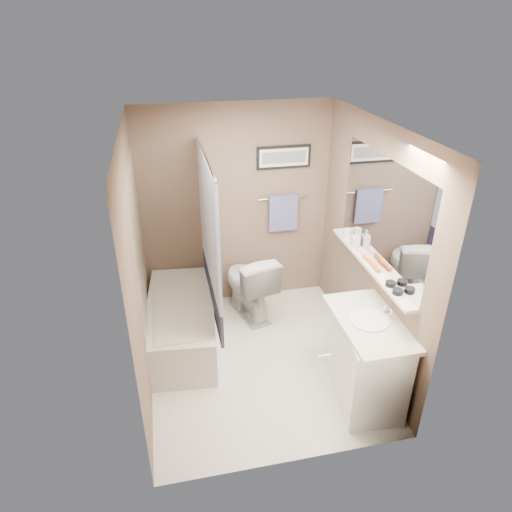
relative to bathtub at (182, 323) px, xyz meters
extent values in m
plane|color=silver|center=(0.75, -0.47, -0.25)|extent=(2.50, 2.50, 0.00)
cube|color=white|center=(0.75, -0.47, 2.13)|extent=(2.20, 2.50, 0.04)
cube|color=brown|center=(0.75, 0.76, 0.95)|extent=(2.20, 0.04, 2.40)
cube|color=brown|center=(0.75, -1.70, 0.95)|extent=(2.20, 0.04, 2.40)
cube|color=brown|center=(-0.33, -0.47, 0.95)|extent=(0.04, 2.50, 2.40)
cube|color=brown|center=(1.83, -0.47, 0.95)|extent=(0.04, 2.50, 2.40)
cube|color=tan|center=(-0.34, 0.03, 0.75)|extent=(0.02, 1.55, 2.00)
cylinder|color=silver|center=(0.35, 0.03, 1.80)|extent=(0.02, 1.55, 0.02)
cube|color=white|center=(0.35, 0.03, 1.15)|extent=(0.03, 1.45, 1.28)
cube|color=#242744|center=(0.35, 0.03, 0.33)|extent=(0.03, 1.45, 0.36)
cube|color=silver|center=(1.84, -0.62, 1.37)|extent=(0.02, 1.60, 1.00)
cube|color=silver|center=(1.79, -0.62, 0.85)|extent=(0.12, 1.60, 0.03)
cylinder|color=silver|center=(1.30, 0.74, 1.05)|extent=(0.60, 0.02, 0.02)
cube|color=#8791C5|center=(1.30, 0.72, 0.87)|extent=(0.34, 0.05, 0.44)
cube|color=black|center=(1.30, 0.76, 1.53)|extent=(0.62, 0.02, 0.26)
cube|color=white|center=(1.30, 0.75, 1.53)|extent=(0.56, 0.00, 0.20)
cube|color=#595959|center=(1.30, 0.74, 1.53)|extent=(0.50, 0.00, 0.13)
cube|color=silver|center=(1.30, -1.71, 0.75)|extent=(0.80, 0.02, 2.00)
cylinder|color=silver|center=(0.97, -1.66, 0.75)|extent=(0.10, 0.02, 0.02)
cube|color=silver|center=(0.00, 0.00, 0.00)|extent=(0.84, 1.56, 0.50)
cube|color=beige|center=(0.00, 0.00, 0.25)|extent=(0.56, 1.36, 0.02)
imported|color=silver|center=(0.81, 0.38, 0.16)|extent=(0.65, 0.90, 0.82)
cube|color=white|center=(1.60, -1.13, 0.15)|extent=(0.60, 0.95, 0.80)
cube|color=silver|center=(1.59, -1.13, 0.57)|extent=(0.54, 0.96, 0.04)
cylinder|color=white|center=(1.58, -1.13, 0.60)|extent=(0.34, 0.34, 0.01)
cylinder|color=silver|center=(1.78, -1.13, 0.64)|extent=(0.02, 0.02, 0.10)
sphere|color=silver|center=(1.78, -1.03, 0.62)|extent=(0.05, 0.05, 0.05)
cylinder|color=black|center=(1.79, -1.17, 0.89)|extent=(0.09, 0.09, 0.04)
cylinder|color=black|center=(1.79, -1.04, 0.89)|extent=(0.09, 0.09, 0.04)
cylinder|color=#CF531D|center=(1.79, -0.71, 0.89)|extent=(0.05, 0.22, 0.04)
cylinder|color=orange|center=(1.79, -0.61, 0.89)|extent=(0.06, 0.22, 0.04)
cube|color=pink|center=(1.79, -0.39, 0.87)|extent=(0.04, 0.16, 0.01)
cylinder|color=white|center=(1.79, -0.06, 0.92)|extent=(0.08, 0.08, 0.10)
imported|color=#999999|center=(1.79, -0.26, 0.95)|extent=(0.08, 0.08, 0.17)
camera|label=1|loc=(-0.06, -4.08, 2.94)|focal=32.00mm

